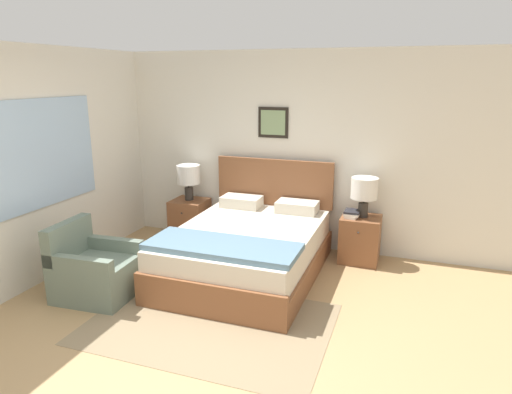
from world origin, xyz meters
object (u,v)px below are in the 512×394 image
at_px(nightstand_near_window, 190,220).
at_px(table_lamp_near_window, 188,176).
at_px(table_lamp_by_door, 364,190).
at_px(armchair, 94,271).
at_px(bed, 247,249).
at_px(nightstand_by_door, 360,239).

relative_size(nightstand_near_window, table_lamp_near_window, 1.17).
bearing_deg(table_lamp_by_door, nightstand_near_window, -179.66).
height_order(nightstand_near_window, table_lamp_by_door, table_lamp_by_door).
bearing_deg(armchair, table_lamp_by_door, 123.65).
height_order(bed, table_lamp_by_door, bed).
bearing_deg(bed, nightstand_by_door, 35.45).
xyz_separation_m(bed, table_lamp_by_door, (1.21, 0.86, 0.61)).
relative_size(bed, armchair, 2.72).
bearing_deg(armchair, bed, 124.91).
distance_m(nightstand_near_window, table_lamp_by_door, 2.48).
bearing_deg(table_lamp_by_door, bed, -144.44).
bearing_deg(table_lamp_near_window, bed, -35.74).
height_order(table_lamp_near_window, table_lamp_by_door, same).
relative_size(bed, table_lamp_by_door, 4.38).
bearing_deg(armchair, nightstand_by_door, 123.61).
bearing_deg(nightstand_near_window, armchair, -94.30).
bearing_deg(nightstand_by_door, armchair, -143.04).
height_order(bed, nightstand_by_door, bed).
distance_m(bed, nightstand_near_window, 1.46).
distance_m(bed, nightstand_by_door, 1.46).
relative_size(nightstand_by_door, table_lamp_near_window, 1.17).
xyz_separation_m(bed, table_lamp_near_window, (-1.20, 0.86, 0.61)).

